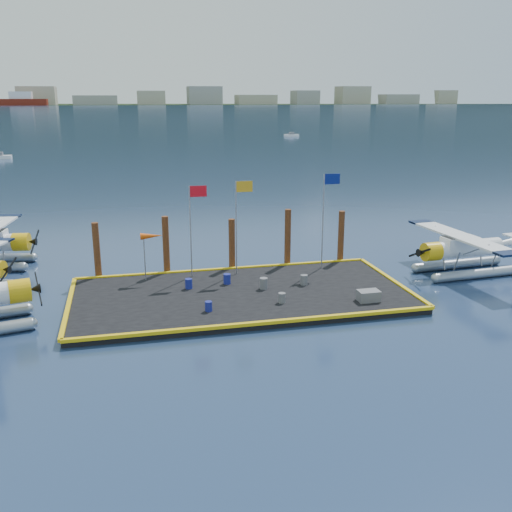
{
  "coord_description": "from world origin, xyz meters",
  "views": [
    {
      "loc": [
        -6.56,
        -32.0,
        11.83
      ],
      "look_at": [
        1.41,
        2.0,
        2.06
      ],
      "focal_mm": 40.0,
      "sensor_mm": 36.0,
      "label": 1
    }
  ],
  "objects_px": {
    "seaplane_d": "(464,251)",
    "drum_0": "(189,284)",
    "drum_2": "(264,283)",
    "drum_4": "(304,280)",
    "drum_5": "(227,279)",
    "windsock": "(151,237)",
    "piling_1": "(166,247)",
    "drum_3": "(209,306)",
    "flagpole_yellow": "(239,213)",
    "crate": "(369,296)",
    "flagpole_red": "(193,217)",
    "drum_1": "(282,298)",
    "flagpole_blue": "(326,207)",
    "piling_4": "(341,238)",
    "piling_0": "(97,253)",
    "piling_2": "(232,246)",
    "piling_3": "(288,239)"
  },
  "relations": [
    {
      "from": "seaplane_d",
      "to": "drum_0",
      "type": "bearing_deg",
      "value": 85.86
    },
    {
      "from": "drum_2",
      "to": "drum_4",
      "type": "height_order",
      "value": "drum_2"
    },
    {
      "from": "drum_5",
      "to": "windsock",
      "type": "bearing_deg",
      "value": 156.32
    },
    {
      "from": "drum_0",
      "to": "piling_1",
      "type": "distance_m",
      "value": 4.3
    },
    {
      "from": "seaplane_d",
      "to": "drum_3",
      "type": "distance_m",
      "value": 18.81
    },
    {
      "from": "flagpole_yellow",
      "to": "piling_1",
      "type": "height_order",
      "value": "flagpole_yellow"
    },
    {
      "from": "seaplane_d",
      "to": "piling_1",
      "type": "distance_m",
      "value": 20.35
    },
    {
      "from": "drum_0",
      "to": "crate",
      "type": "height_order",
      "value": "crate"
    },
    {
      "from": "flagpole_yellow",
      "to": "flagpole_red",
      "type": "bearing_deg",
      "value": 180.0
    },
    {
      "from": "drum_1",
      "to": "drum_5",
      "type": "relative_size",
      "value": 0.91
    },
    {
      "from": "drum_1",
      "to": "drum_5",
      "type": "bearing_deg",
      "value": 120.85
    },
    {
      "from": "flagpole_red",
      "to": "flagpole_yellow",
      "type": "bearing_deg",
      "value": 0.0
    },
    {
      "from": "flagpole_yellow",
      "to": "flagpole_blue",
      "type": "xyz_separation_m",
      "value": [
        5.99,
        -0.0,
        0.17
      ]
    },
    {
      "from": "drum_1",
      "to": "piling_4",
      "type": "relative_size",
      "value": 0.15
    },
    {
      "from": "piling_0",
      "to": "crate",
      "type": "bearing_deg",
      "value": -29.0
    },
    {
      "from": "crate",
      "to": "flagpole_yellow",
      "type": "distance_m",
      "value": 10.06
    },
    {
      "from": "drum_5",
      "to": "flagpole_yellow",
      "type": "bearing_deg",
      "value": 58.45
    },
    {
      "from": "drum_5",
      "to": "flagpole_yellow",
      "type": "distance_m",
      "value": 4.45
    },
    {
      "from": "drum_0",
      "to": "drum_4",
      "type": "bearing_deg",
      "value": -7.32
    },
    {
      "from": "drum_1",
      "to": "flagpole_red",
      "type": "bearing_deg",
      "value": 124.83
    },
    {
      "from": "crate",
      "to": "flagpole_red",
      "type": "height_order",
      "value": "flagpole_red"
    },
    {
      "from": "piling_2",
      "to": "piling_4",
      "type": "xyz_separation_m",
      "value": [
        8.0,
        0.0,
        0.1
      ]
    },
    {
      "from": "flagpole_yellow",
      "to": "drum_5",
      "type": "bearing_deg",
      "value": -121.55
    },
    {
      "from": "drum_1",
      "to": "drum_0",
      "type": "bearing_deg",
      "value": 142.76
    },
    {
      "from": "piling_2",
      "to": "piling_4",
      "type": "relative_size",
      "value": 0.95
    },
    {
      "from": "drum_4",
      "to": "seaplane_d",
      "type": "bearing_deg",
      "value": 4.44
    },
    {
      "from": "flagpole_red",
      "to": "flagpole_yellow",
      "type": "relative_size",
      "value": 0.97
    },
    {
      "from": "drum_1",
      "to": "flagpole_yellow",
      "type": "height_order",
      "value": "flagpole_yellow"
    },
    {
      "from": "windsock",
      "to": "piling_0",
      "type": "xyz_separation_m",
      "value": [
        -3.47,
        1.6,
        -1.23
      ]
    },
    {
      "from": "flagpole_yellow",
      "to": "drum_3",
      "type": "bearing_deg",
      "value": -115.48
    },
    {
      "from": "crate",
      "to": "piling_3",
      "type": "height_order",
      "value": "piling_3"
    },
    {
      "from": "drum_1",
      "to": "piling_0",
      "type": "height_order",
      "value": "piling_0"
    },
    {
      "from": "drum_2",
      "to": "drum_5",
      "type": "distance_m",
      "value": 2.5
    },
    {
      "from": "piling_1",
      "to": "piling_3",
      "type": "bearing_deg",
      "value": 0.0
    },
    {
      "from": "windsock",
      "to": "piling_3",
      "type": "distance_m",
      "value": 9.72
    },
    {
      "from": "drum_5",
      "to": "piling_2",
      "type": "relative_size",
      "value": 0.17
    },
    {
      "from": "drum_1",
      "to": "piling_3",
      "type": "relative_size",
      "value": 0.14
    },
    {
      "from": "drum_3",
      "to": "piling_2",
      "type": "bearing_deg",
      "value": 70.37
    },
    {
      "from": "piling_1",
      "to": "piling_4",
      "type": "bearing_deg",
      "value": 0.0
    },
    {
      "from": "piling_3",
      "to": "piling_1",
      "type": "bearing_deg",
      "value": 180.0
    },
    {
      "from": "flagpole_yellow",
      "to": "piling_0",
      "type": "distance_m",
      "value": 9.67
    },
    {
      "from": "drum_5",
      "to": "flagpole_red",
      "type": "height_order",
      "value": "flagpole_red"
    },
    {
      "from": "crate",
      "to": "piling_2",
      "type": "distance_m",
      "value": 10.75
    },
    {
      "from": "windsock",
      "to": "piling_1",
      "type": "relative_size",
      "value": 0.74
    },
    {
      "from": "flagpole_yellow",
      "to": "piling_4",
      "type": "xyz_separation_m",
      "value": [
        7.8,
        1.6,
        -2.51
      ]
    },
    {
      "from": "flagpole_red",
      "to": "piling_3",
      "type": "distance_m",
      "value": 7.33
    },
    {
      "from": "flagpole_blue",
      "to": "piling_2",
      "type": "xyz_separation_m",
      "value": [
        -6.2,
        1.6,
        -2.79
      ]
    },
    {
      "from": "flagpole_red",
      "to": "flagpole_yellow",
      "type": "height_order",
      "value": "flagpole_yellow"
    },
    {
      "from": "drum_3",
      "to": "flagpole_blue",
      "type": "height_order",
      "value": "flagpole_blue"
    },
    {
      "from": "drum_3",
      "to": "piling_4",
      "type": "relative_size",
      "value": 0.14
    }
  ]
}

